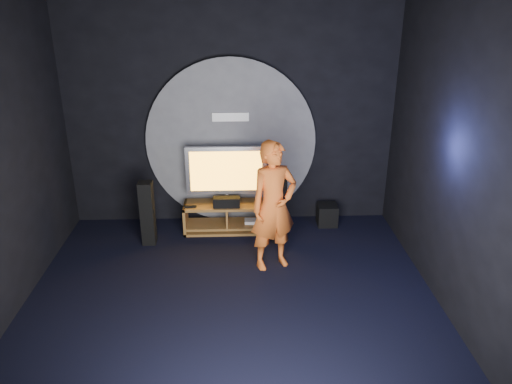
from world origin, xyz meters
TOP-DOWN VIEW (x-y plane):
  - floor at (0.00, 0.00)m, footprint 5.00×5.00m
  - back_wall at (0.00, 2.50)m, footprint 5.00×0.04m
  - front_wall at (0.00, -2.50)m, footprint 5.00×0.04m
  - right_wall at (2.50, 0.00)m, footprint 0.04×5.00m
  - wall_disc_panel at (0.00, 2.44)m, footprint 2.60×0.11m
  - media_console at (-0.07, 2.05)m, footprint 1.32×0.45m
  - tv at (-0.08, 2.12)m, footprint 1.21×0.22m
  - center_speaker at (-0.08, 1.94)m, footprint 0.40×0.15m
  - remote at (-0.62, 1.93)m, footprint 0.18×0.05m
  - tower_speaker_left at (-1.22, 1.68)m, footprint 0.19×0.21m
  - tower_speaker_right at (0.70, 1.69)m, footprint 0.19×0.21m
  - subwoofer at (1.51, 2.19)m, footprint 0.31×0.31m
  - player at (0.56, 0.97)m, footprint 0.75×0.63m

SIDE VIEW (x-z plane):
  - floor at x=0.00m, z-range 0.00..0.00m
  - subwoofer at x=1.51m, z-range 0.00..0.34m
  - media_console at x=-0.07m, z-range -0.03..0.42m
  - remote at x=-0.62m, z-range 0.45..0.47m
  - tower_speaker_left at x=-1.22m, z-range 0.00..0.96m
  - tower_speaker_right at x=0.70m, z-range 0.00..0.96m
  - center_speaker at x=-0.08m, z-range 0.45..0.60m
  - player at x=0.56m, z-range 0.00..1.76m
  - tv at x=-0.08m, z-range 0.49..1.38m
  - wall_disc_panel at x=0.00m, z-range 0.00..2.60m
  - back_wall at x=0.00m, z-range 0.00..3.50m
  - front_wall at x=0.00m, z-range 0.00..3.50m
  - right_wall at x=2.50m, z-range 0.00..3.50m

